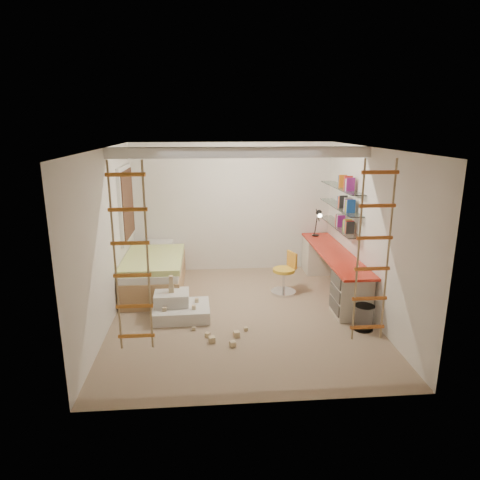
{
  "coord_description": "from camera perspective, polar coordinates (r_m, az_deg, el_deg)",
  "views": [
    {
      "loc": [
        -0.53,
        -6.24,
        2.93
      ],
      "look_at": [
        0.0,
        0.3,
        1.15
      ],
      "focal_mm": 32.0,
      "sensor_mm": 36.0,
      "label": 1
    }
  ],
  "objects": [
    {
      "name": "waste_bin",
      "position": [
        6.63,
        16.18,
        -9.9
      ],
      "size": [
        0.3,
        0.3,
        0.37
      ],
      "primitive_type": "cylinder",
      "color": "white",
      "rests_on": "floor"
    },
    {
      "name": "swivel_chair",
      "position": [
        7.68,
        5.99,
        -5.12
      ],
      "size": [
        0.57,
        0.57,
        0.75
      ],
      "color": "gold",
      "rests_on": "floor"
    },
    {
      "name": "toy_blocks",
      "position": [
        6.46,
        -5.21,
        -9.87
      ],
      "size": [
        1.27,
        1.17,
        0.66
      ],
      "color": "#CCB284",
      "rests_on": "floor"
    },
    {
      "name": "rope_ladder_left",
      "position": [
        4.78,
        -14.3,
        -2.51
      ],
      "size": [
        0.41,
        0.04,
        2.13
      ],
      "primitive_type": null,
      "color": "orange",
      "rests_on": "ceiling"
    },
    {
      "name": "floor",
      "position": [
        6.92,
        0.2,
        -9.89
      ],
      "size": [
        4.5,
        4.5,
        0.0
      ],
      "primitive_type": "plane",
      "color": "#967B61",
      "rests_on": "ground"
    },
    {
      "name": "window_frame",
      "position": [
        8.0,
        -14.98,
        4.71
      ],
      "size": [
        0.06,
        1.15,
        1.35
      ],
      "primitive_type": "cube",
      "color": "white",
      "rests_on": "wall_left"
    },
    {
      "name": "task_lamp",
      "position": [
        8.55,
        10.4,
        2.81
      ],
      "size": [
        0.14,
        0.36,
        0.57
      ],
      "color": "black",
      "rests_on": "desk"
    },
    {
      "name": "play_platform",
      "position": [
        6.85,
        -8.18,
        -8.91
      ],
      "size": [
        0.9,
        0.71,
        0.39
      ],
      "color": "silver",
      "rests_on": "floor"
    },
    {
      "name": "bed",
      "position": [
        7.97,
        -11.25,
        -4.19
      ],
      "size": [
        1.02,
        2.0,
        0.69
      ],
      "color": "#AD7F51",
      "rests_on": "floor"
    },
    {
      "name": "ceiling_beam",
      "position": [
        6.58,
        0.0,
        11.6
      ],
      "size": [
        4.0,
        0.18,
        0.16
      ],
      "primitive_type": "cube",
      "color": "white",
      "rests_on": "ceiling"
    },
    {
      "name": "shelves",
      "position": [
        7.89,
        13.21,
        4.32
      ],
      "size": [
        0.25,
        1.8,
        0.71
      ],
      "color": "white",
      "rests_on": "wall_right"
    },
    {
      "name": "desk",
      "position": [
        7.87,
        12.25,
        -3.92
      ],
      "size": [
        0.56,
        2.8,
        0.75
      ],
      "color": "red",
      "rests_on": "floor"
    },
    {
      "name": "books",
      "position": [
        7.87,
        13.24,
        4.81
      ],
      "size": [
        0.14,
        0.7,
        0.92
      ],
      "color": "#262626",
      "rests_on": "shelves"
    },
    {
      "name": "rope_ladder_right",
      "position": [
        5.07,
        17.34,
        -1.72
      ],
      "size": [
        0.41,
        0.04,
        2.13
      ],
      "primitive_type": null,
      "color": "orange",
      "rests_on": "ceiling"
    },
    {
      "name": "window_blind",
      "position": [
        7.99,
        -14.7,
        4.72
      ],
      "size": [
        0.02,
        1.0,
        1.2
      ],
      "primitive_type": "cube",
      "color": "#4C2D1E",
      "rests_on": "window_frame"
    }
  ]
}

